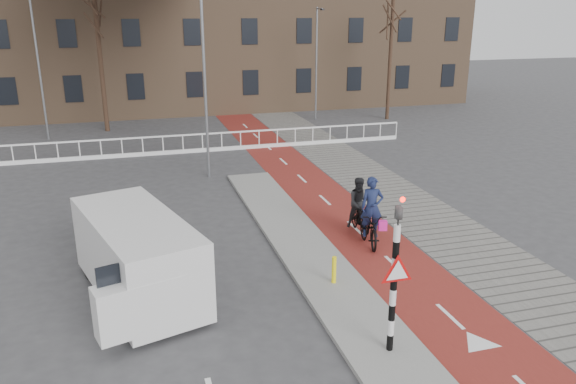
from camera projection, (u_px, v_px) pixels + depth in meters
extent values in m
plane|color=#38383A|center=(376.00, 305.00, 14.10)|extent=(120.00, 120.00, 0.00)
cube|color=maroon|center=(309.00, 185.00, 23.62)|extent=(2.50, 60.00, 0.01)
cube|color=slate|center=(370.00, 180.00, 24.36)|extent=(3.00, 60.00, 0.01)
cube|color=gray|center=(302.00, 245.00, 17.55)|extent=(1.80, 16.00, 0.12)
cylinder|color=black|center=(393.00, 289.00, 11.63)|extent=(0.14, 0.14, 2.88)
imported|color=black|center=(399.00, 206.00, 11.06)|extent=(0.13, 0.16, 0.80)
cylinder|color=#FF0C05|center=(403.00, 200.00, 10.87)|extent=(0.11, 0.02, 0.11)
cylinder|color=yellow|center=(334.00, 270.00, 14.90)|extent=(0.12, 0.12, 0.75)
imported|color=black|center=(371.00, 226.00, 17.68)|extent=(1.24, 2.22, 1.10)
imported|color=#172045|center=(372.00, 207.00, 17.48)|extent=(0.79, 0.62, 1.92)
cube|color=#E22096|center=(383.00, 225.00, 17.16)|extent=(0.29, 0.22, 0.31)
imported|color=black|center=(359.00, 218.00, 18.38)|extent=(0.72, 1.84, 1.08)
imported|color=black|center=(360.00, 203.00, 18.21)|extent=(0.89, 0.74, 1.69)
cube|color=silver|center=(137.00, 255.00, 14.25)|extent=(3.31, 5.34, 1.99)
cube|color=#1A771B|center=(96.00, 263.00, 14.02)|extent=(0.92, 3.06, 0.55)
cube|color=#1A771B|center=(178.00, 254.00, 14.55)|extent=(0.92, 3.06, 0.55)
cube|color=black|center=(139.00, 278.00, 12.17)|extent=(1.73, 0.55, 0.90)
cylinder|color=black|center=(128.00, 322.00, 12.71)|extent=(0.44, 0.74, 0.70)
cylinder|color=black|center=(197.00, 302.00, 13.57)|extent=(0.44, 0.74, 0.70)
cylinder|color=black|center=(90.00, 266.00, 15.43)|extent=(0.44, 0.74, 0.70)
cylinder|color=black|center=(150.00, 253.00, 16.29)|extent=(0.44, 0.74, 0.70)
cube|color=silver|center=(142.00, 138.00, 28.01)|extent=(28.00, 0.08, 0.08)
cube|color=silver|center=(143.00, 154.00, 28.27)|extent=(28.00, 0.10, 0.20)
cube|color=#7F6047|center=(157.00, 24.00, 40.65)|extent=(46.00, 10.00, 12.00)
cylinder|color=black|center=(101.00, 64.00, 32.84)|extent=(0.27, 0.27, 7.91)
cylinder|color=black|center=(390.00, 60.00, 36.53)|extent=(0.24, 0.24, 7.75)
cylinder|color=slate|center=(205.00, 87.00, 23.60)|extent=(0.12, 0.12, 7.91)
cylinder|color=slate|center=(39.00, 68.00, 30.62)|extent=(0.12, 0.12, 8.00)
cylinder|color=slate|center=(316.00, 65.00, 36.54)|extent=(0.12, 0.12, 7.17)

